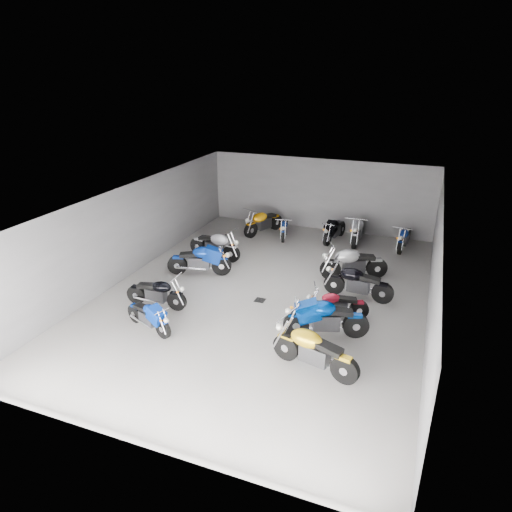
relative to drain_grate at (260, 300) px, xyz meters
The scene contains 20 objects.
ground 0.50m from the drain_grate, 90.00° to the left, with size 14.00×14.00×0.00m, color #9D9A95.
wall_back 7.67m from the drain_grate, 90.00° to the left, with size 10.00×0.10×3.20m, color slate.
wall_left 5.27m from the drain_grate, behind, with size 0.10×14.00×3.20m, color slate.
wall_right 5.27m from the drain_grate, ahead, with size 0.10×14.00×3.20m, color slate.
ceiling 3.25m from the drain_grate, 90.00° to the left, with size 10.00×14.00×0.04m, color black.
drain_grate is the anchor object (origin of this frame).
motorcycle_left_b 3.61m from the drain_grate, 129.49° to the right, with size 1.77×0.75×0.81m.
motorcycle_left_c 3.23m from the drain_grate, 151.45° to the right, with size 2.02×0.42×0.89m.
motorcycle_left_e 2.93m from the drain_grate, 158.07° to the left, with size 2.22×0.87×1.01m.
motorcycle_left_f 3.91m from the drain_grate, 137.09° to the left, with size 2.25×0.56×0.99m.
motorcycle_right_b 3.85m from the drain_grate, 49.54° to the right, with size 2.28×0.74×1.02m.
motorcycle_right_c 2.79m from the drain_grate, 29.12° to the right, with size 2.26×0.94×1.03m.
motorcycle_right_d 2.53m from the drain_grate, ahead, with size 1.80×0.75×0.82m.
motorcycle_right_e 3.15m from the drain_grate, 24.28° to the left, with size 2.24×0.48×0.98m.
motorcycle_right_f 3.69m from the drain_grate, 48.01° to the left, with size 2.22×1.15×1.05m.
motorcycle_back_b 6.31m from the drain_grate, 109.36° to the left, with size 1.08×2.11×0.99m.
motorcycle_back_c 5.93m from the drain_grate, 100.33° to the left, with size 0.56×1.82×0.81m.
motorcycle_back_d 6.27m from the drain_grate, 80.36° to the left, with size 0.58×2.07×0.92m.
motorcycle_back_e 6.66m from the drain_grate, 72.43° to the left, with size 0.47×2.36×1.04m.
motorcycle_back_f 7.40m from the drain_grate, 58.22° to the left, with size 0.46×2.01×0.88m.
Camera 1 is at (4.51, -12.55, 6.88)m, focal length 32.00 mm.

